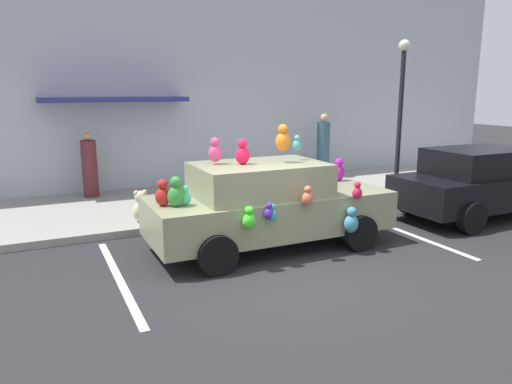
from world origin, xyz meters
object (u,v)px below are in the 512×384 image
(parked_sedan_behind, at_px, (482,183))
(plush_covered_car, at_px, (267,204))
(teddy_bear_on_sidewalk, at_px, (141,207))
(pedestrian_walking_past, at_px, (323,148))
(street_lamp_post, at_px, (401,101))
(pedestrian_near_shopfront, at_px, (90,167))

(parked_sedan_behind, bearing_deg, plush_covered_car, 178.26)
(plush_covered_car, bearing_deg, parked_sedan_behind, -1.74)
(teddy_bear_on_sidewalk, distance_m, pedestrian_walking_past, 6.76)
(parked_sedan_behind, bearing_deg, street_lamp_post, 98.80)
(plush_covered_car, height_order, parked_sedan_behind, plush_covered_car)
(parked_sedan_behind, xyz_separation_m, street_lamp_post, (-0.36, 2.33, 1.72))
(plush_covered_car, height_order, teddy_bear_on_sidewalk, plush_covered_car)
(teddy_bear_on_sidewalk, height_order, street_lamp_post, street_lamp_post)
(pedestrian_walking_past, bearing_deg, street_lamp_post, -79.57)
(plush_covered_car, distance_m, teddy_bear_on_sidewalk, 2.82)
(pedestrian_near_shopfront, bearing_deg, pedestrian_walking_past, -1.36)
(street_lamp_post, bearing_deg, teddy_bear_on_sidewalk, -179.83)
(street_lamp_post, bearing_deg, parked_sedan_behind, -81.20)
(plush_covered_car, bearing_deg, teddy_bear_on_sidewalk, 129.82)
(plush_covered_car, relative_size, pedestrian_walking_past, 2.24)
(pedestrian_near_shopfront, distance_m, pedestrian_walking_past, 6.78)
(teddy_bear_on_sidewalk, xyz_separation_m, street_lamp_post, (6.65, 0.02, 2.06))
(parked_sedan_behind, xyz_separation_m, pedestrian_walking_past, (-0.86, 5.05, 0.26))
(parked_sedan_behind, height_order, teddy_bear_on_sidewalk, parked_sedan_behind)
(plush_covered_car, xyz_separation_m, parked_sedan_behind, (5.22, -0.16, -0.02))
(pedestrian_near_shopfront, xyz_separation_m, pedestrian_walking_past, (6.78, -0.16, 0.16))
(plush_covered_car, distance_m, pedestrian_walking_past, 6.55)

